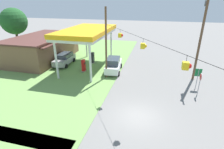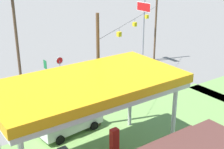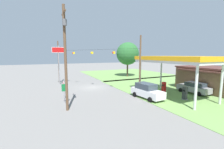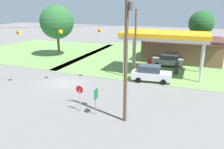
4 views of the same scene
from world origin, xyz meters
The scene contains 15 objects.
ground_plane centered at (0.00, 0.00, 0.00)m, with size 160.00×160.00×0.00m, color slate.
grass_verge_station_corner centered at (12.60, 17.62, 0.02)m, with size 36.00×28.00×0.04m, color #6B934C.
grass_verge_opposite_corner centered at (-16.00, 16.00, 0.02)m, with size 24.00×24.00×0.04m, color #6B934C.
gas_station_canopy centered at (10.60, 8.71, 5.24)m, with size 11.39×5.94×5.76m.
gas_station_store centered at (12.42, 17.60, 2.00)m, with size 12.92×8.04×3.98m.
fuel_pump_near centered at (8.70, 8.71, 0.85)m, with size 0.71×0.56×1.77m.
fuel_pump_far centered at (12.50, 8.71, 0.85)m, with size 0.71×0.56×1.77m.
car_at_pumps_front centered at (9.76, 4.61, 1.04)m, with size 5.04×2.46×2.07m.
car_at_pumps_rear centered at (10.79, 12.81, 0.92)m, with size 4.86×2.31×1.76m.
stop_sign_roadside centered at (5.48, -5.79, 1.81)m, with size 0.80×0.08×2.50m.
route_sign centered at (7.09, -5.87, 1.71)m, with size 0.10×0.70×2.40m.
utility_pole_main centered at (9.80, -6.00, 6.08)m, with size 2.20×0.44×10.92m.
signal_span_gantry centered at (0.00, -0.01, 4.72)m, with size 15.25×10.24×8.80m.
tree_behind_station centered at (15.16, 24.91, 5.86)m, with size 4.76×4.76×8.27m.
tree_west_verge centered at (-9.65, 13.17, 6.28)m, with size 6.16×6.16×9.38m.
Camera 4 is at (14.60, -21.49, 9.14)m, focal length 35.00 mm.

